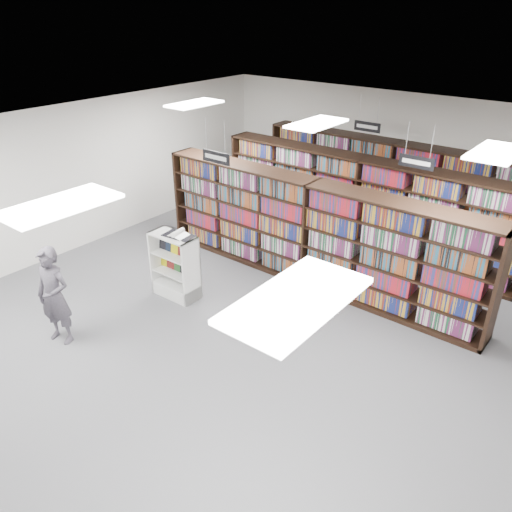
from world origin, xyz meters
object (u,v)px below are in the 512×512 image
Objects in this scene: endcap_display at (177,274)px; bookshelf_row_near at (311,233)px; open_book at (178,234)px; shopper at (54,296)px.

bookshelf_row_near is at bearing 49.10° from endcap_display.
bookshelf_row_near is 2.55m from open_book.
open_book is 0.36× the size of shopper.
shopper is at bearing -111.65° from open_book.
bookshelf_row_near reaches higher than endcap_display.
shopper is (-2.13, -4.24, -0.20)m from bookshelf_row_near.
shopper reaches higher than open_book.
shopper reaches higher than endcap_display.
endcap_display is at bearing -129.53° from bookshelf_row_near.
shopper is (-0.46, -2.22, 0.40)m from endcap_display.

